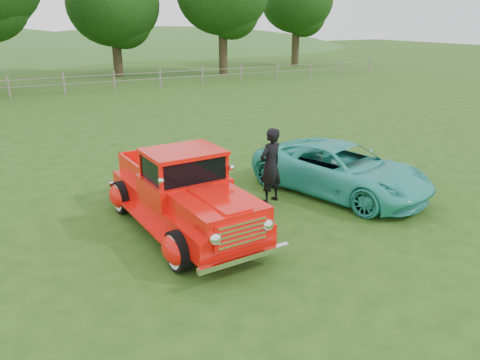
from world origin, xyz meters
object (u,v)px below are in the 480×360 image
tree_near_east (113,4)px  man (270,166)px  tree_far_east (297,0)px  red_pickup (183,194)px  teal_sedan (340,169)px

tree_near_east → man: 28.27m
man → tree_near_east: bearing=-113.5°
tree_far_east → red_pickup: tree_far_east is taller
teal_sedan → man: 1.95m
red_pickup → teal_sedan: (4.35, 0.20, -0.15)m
tree_far_east → tree_near_east: bearing=-176.6°
red_pickup → teal_sedan: size_ratio=1.09×
red_pickup → man: (2.44, 0.51, 0.13)m
tree_near_east → red_pickup: (-5.63, -28.26, -4.45)m
tree_far_east → red_pickup: bearing=-127.7°
tree_near_east → man: tree_near_east is taller
tree_near_east → teal_sedan: 28.46m
tree_far_east → red_pickup: 37.34m
tree_near_east → tree_far_east: bearing=3.4°
teal_sedan → red_pickup: bearing=165.2°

